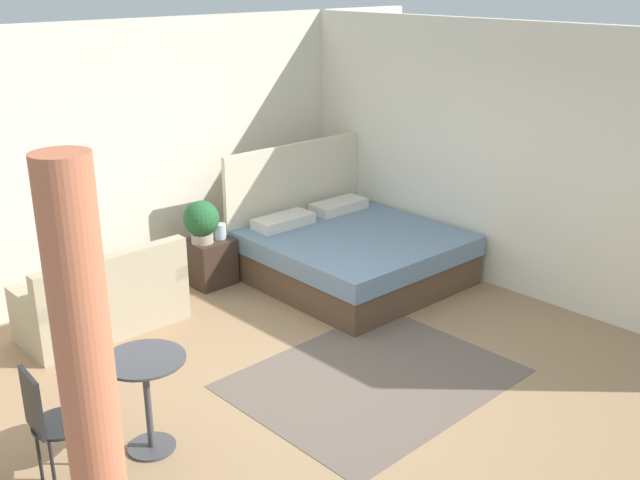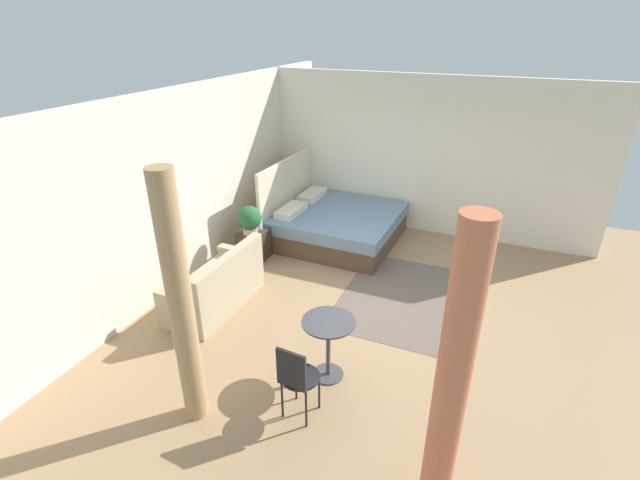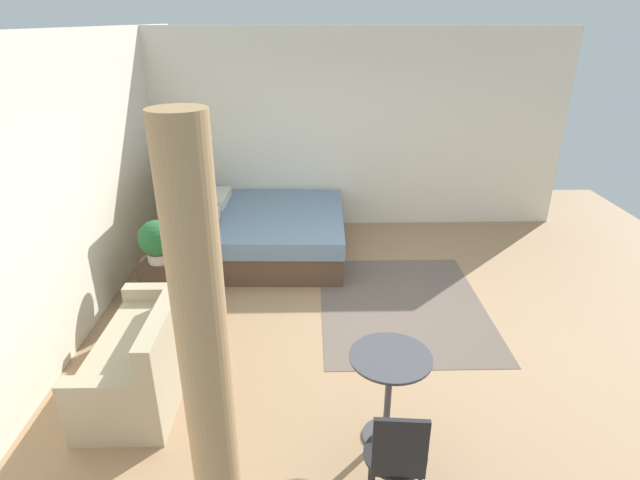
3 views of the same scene
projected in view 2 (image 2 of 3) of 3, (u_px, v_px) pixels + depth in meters
name	position (u px, v px, depth m)	size (l,w,h in m)	color
ground_plane	(379.00, 306.00, 6.46)	(8.73, 9.03, 0.02)	#9E7A56
wall_back	(193.00, 183.00, 6.89)	(8.73, 0.12, 2.84)	silver
wall_right	(428.00, 157.00, 8.21)	(0.12, 6.03, 2.84)	silver
area_rug	(406.00, 298.00, 6.62)	(2.26, 1.79, 0.01)	#66564C
bed	(334.00, 223.00, 8.26)	(2.07, 2.15, 1.40)	brown
couch	(217.00, 287.00, 6.34)	(1.54, 0.73, 0.85)	tan
nightstand	(254.00, 245.00, 7.61)	(0.46, 0.42, 0.52)	#38281E
potted_plant	(250.00, 219.00, 7.30)	(0.39, 0.39, 0.47)	tan
vase	(258.00, 224.00, 7.55)	(0.14, 0.14, 0.17)	silver
balcony_table	(328.00, 338.00, 4.98)	(0.59, 0.59, 0.75)	#3F3F44
cafe_chair_near_window	(296.00, 376.00, 4.40)	(0.42, 0.42, 0.90)	black
curtain_left	(452.00, 380.00, 3.29)	(0.25, 0.25, 2.62)	#D1704C
curtain_right	(181.00, 306.00, 4.13)	(0.23, 0.23, 2.62)	tan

